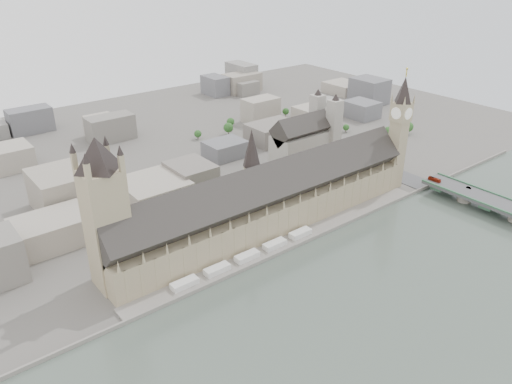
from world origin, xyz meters
TOP-DOWN VIEW (x-y plane):
  - ground at (0.00, 0.00)m, footprint 900.00×900.00m
  - river_thames at (0.00, -165.00)m, footprint 600.00×600.00m
  - embankment_wall at (0.00, -15.00)m, footprint 600.00×1.50m
  - river_terrace at (0.00, -7.50)m, footprint 270.00×15.00m
  - terrace_tents at (-40.00, -7.00)m, footprint 118.00×7.00m
  - palace_of_westminster at (0.00, 19.70)m, footprint 265.00×40.73m
  - elizabeth_tower at (138.00, 8.00)m, footprint 17.00×17.00m
  - victoria_tower at (-122.00, 26.00)m, footprint 30.00×30.00m
  - central_tower at (-10.00, 26.00)m, footprint 13.00×13.00m
  - westminster_bridge at (162.00, -87.50)m, footprint 25.00×325.00m
  - westminster_abbey at (110.92, 95.00)m, footprint 68.00×36.00m
  - city_skyline_inland at (0.00, 245.00)m, footprint 720.00×360.00m
  - park_trees at (-10.00, 60.00)m, footprint 110.00×30.00m
  - red_bus_north at (157.16, -22.03)m, footprint 3.31×11.67m
  - car_silver at (167.37, -48.98)m, footprint 1.88×4.28m
  - car_approach at (168.63, 20.94)m, footprint 3.57×5.44m

SIDE VIEW (x-z plane):
  - ground at x=0.00m, z-range 0.00..0.00m
  - river_thames at x=0.00m, z-range 0.00..0.00m
  - river_terrace at x=0.00m, z-range 0.00..2.00m
  - embankment_wall at x=0.00m, z-range 0.00..3.00m
  - terrace_tents at x=-40.00m, z-range 2.00..6.00m
  - westminster_bridge at x=162.00m, z-range 0.00..10.25m
  - park_trees at x=-10.00m, z-range 0.00..15.00m
  - car_silver at x=167.37m, z-range 10.25..11.62m
  - car_approach at x=168.63m, z-range 10.25..11.72m
  - red_bus_north at x=157.16m, z-range 10.25..13.47m
  - city_skyline_inland at x=0.00m, z-range 0.00..38.00m
  - palace_of_westminster at x=0.00m, z-range -5.02..50.43m
  - westminster_abbey at x=110.92m, z-range -6.92..57.08m
  - victoria_tower at x=-122.00m, z-range 5.20..105.20m
  - central_tower at x=-10.00m, z-range 33.92..81.92m
  - elizabeth_tower at x=138.00m, z-range 4.34..111.84m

